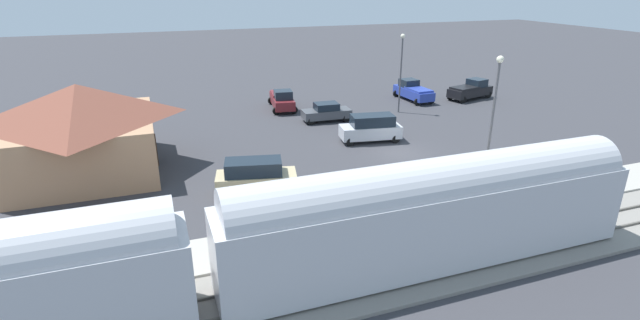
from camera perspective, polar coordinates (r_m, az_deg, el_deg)
The scene contains 14 objects.
ground_plane at distance 36.91m, azimuth 9.52°, elevation 0.87°, with size 200.00×200.00×0.00m, color #38383D.
railway_track at distance 26.76m, azimuth 24.38°, elevation -8.72°, with size 4.80×70.00×0.30m.
platform at distance 29.30m, azimuth 19.09°, elevation -5.21°, with size 3.20×46.00×0.30m.
station_building at distance 35.55m, azimuth -26.67°, elevation 3.51°, with size 10.86×9.67×6.14m.
pedestrian_on_platform at distance 27.19m, azimuth 15.74°, elevation -4.26°, with size 0.36×0.36×1.71m.
pedestrian_waiting_far at distance 31.44m, azimuth 25.28°, elevation -2.06°, with size 0.36×0.36×1.71m.
pickup_maroon at distance 48.77m, azimuth -4.59°, elevation 7.30°, with size 5.62×3.07×2.14m.
sedan_charcoal at distance 44.43m, azimuth 0.77°, elevation 5.81°, with size 2.08×4.59×1.74m.
suv_silver at distance 38.91m, azimuth 6.16°, elevation 3.88°, with size 2.72×5.15×2.22m.
suv_tan at distance 29.36m, azimuth -7.78°, elevation -1.98°, with size 2.98×5.21×2.22m.
pickup_black at distance 55.52m, azimuth 17.72°, elevation 8.06°, with size 3.23×5.72×2.14m.
pickup_blue at distance 53.40m, azimuth 11.15°, elevation 8.18°, with size 5.47×2.65×2.14m.
light_pole_near_platform at distance 31.01m, azimuth 20.21°, elevation 6.00°, with size 0.44×0.44×8.29m.
light_pole_lot_center at distance 47.33m, azimuth 9.76°, elevation 11.35°, with size 0.44×0.44×7.66m.
Camera 1 is at (-30.01, 17.48, 12.51)m, focal length 26.56 mm.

